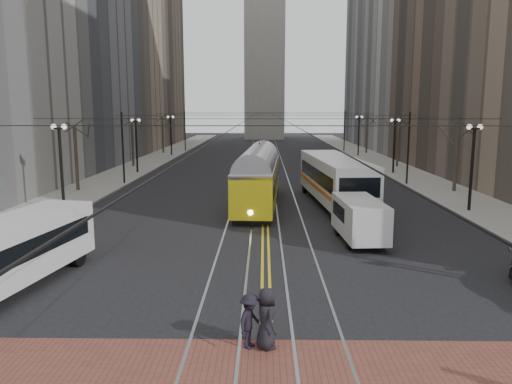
{
  "coord_description": "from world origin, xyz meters",
  "views": [
    {
      "loc": [
        -0.1,
        -15.06,
        6.87
      ],
      "look_at": [
        -0.46,
        8.09,
        3.0
      ],
      "focal_mm": 35.0,
      "sensor_mm": 36.0,
      "label": 1
    }
  ],
  "objects_px": {
    "cargo_van": "(359,221)",
    "sedan_grey": "(357,180)",
    "rear_bus": "(335,181)",
    "pedestrian_a": "(266,318)",
    "pedestrian_d": "(250,321)",
    "streetcar": "(258,183)"
  },
  "relations": [
    {
      "from": "cargo_van",
      "to": "sedan_grey",
      "type": "height_order",
      "value": "cargo_van"
    },
    {
      "from": "rear_bus",
      "to": "sedan_grey",
      "type": "xyz_separation_m",
      "value": [
        2.91,
        6.94,
        -0.92
      ]
    },
    {
      "from": "pedestrian_a",
      "to": "pedestrian_d",
      "type": "xyz_separation_m",
      "value": [
        -0.47,
        0.0,
        -0.09
      ]
    },
    {
      "from": "cargo_van",
      "to": "pedestrian_a",
      "type": "xyz_separation_m",
      "value": [
        -4.9,
        -11.82,
        -0.2
      ]
    },
    {
      "from": "sedan_grey",
      "to": "pedestrian_d",
      "type": "bearing_deg",
      "value": -108.61
    },
    {
      "from": "pedestrian_d",
      "to": "rear_bus",
      "type": "bearing_deg",
      "value": 10.11
    },
    {
      "from": "streetcar",
      "to": "cargo_van",
      "type": "bearing_deg",
      "value": -58.6
    },
    {
      "from": "cargo_van",
      "to": "sedan_grey",
      "type": "distance_m",
      "value": 17.34
    },
    {
      "from": "sedan_grey",
      "to": "pedestrian_a",
      "type": "distance_m",
      "value": 29.96
    },
    {
      "from": "sedan_grey",
      "to": "pedestrian_a",
      "type": "relative_size",
      "value": 2.61
    },
    {
      "from": "pedestrian_a",
      "to": "pedestrian_d",
      "type": "bearing_deg",
      "value": 68.49
    },
    {
      "from": "cargo_van",
      "to": "pedestrian_a",
      "type": "relative_size",
      "value": 2.79
    },
    {
      "from": "rear_bus",
      "to": "pedestrian_a",
      "type": "height_order",
      "value": "rear_bus"
    },
    {
      "from": "rear_bus",
      "to": "sedan_grey",
      "type": "height_order",
      "value": "rear_bus"
    },
    {
      "from": "cargo_van",
      "to": "pedestrian_a",
      "type": "distance_m",
      "value": 12.79
    },
    {
      "from": "pedestrian_a",
      "to": "cargo_van",
      "type": "bearing_deg",
      "value": -44.02
    },
    {
      "from": "rear_bus",
      "to": "sedan_grey",
      "type": "relative_size",
      "value": 2.8
    },
    {
      "from": "pedestrian_d",
      "to": "cargo_van",
      "type": "bearing_deg",
      "value": -0.28
    },
    {
      "from": "cargo_van",
      "to": "streetcar",
      "type": "bearing_deg",
      "value": 114.77
    },
    {
      "from": "rear_bus",
      "to": "pedestrian_a",
      "type": "bearing_deg",
      "value": -107.47
    },
    {
      "from": "pedestrian_a",
      "to": "rear_bus",
      "type": "bearing_deg",
      "value": -34.39
    },
    {
      "from": "cargo_van",
      "to": "pedestrian_a",
      "type": "bearing_deg",
      "value": -116.05
    }
  ]
}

